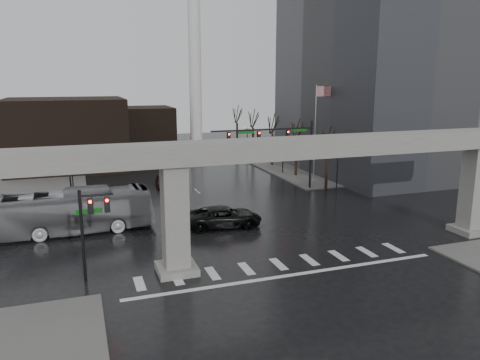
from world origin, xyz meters
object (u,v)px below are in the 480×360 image
at_px(pickup_truck, 224,217).
at_px(far_car, 163,181).
at_px(signal_mast_arm, 281,141).
at_px(city_bus, 72,212).

xyz_separation_m(pickup_truck, far_car, (-2.22, 17.26, -0.18)).
relative_size(pickup_truck, far_car, 1.53).
relative_size(signal_mast_arm, city_bus, 0.91).
bearing_deg(pickup_truck, far_car, 13.48).
distance_m(signal_mast_arm, city_bus, 24.15).
distance_m(pickup_truck, far_car, 17.41).
distance_m(city_bus, far_car, 17.87).
height_order(signal_mast_arm, pickup_truck, signal_mast_arm).
relative_size(signal_mast_arm, far_car, 2.83).
bearing_deg(city_bus, pickup_truck, -103.83).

